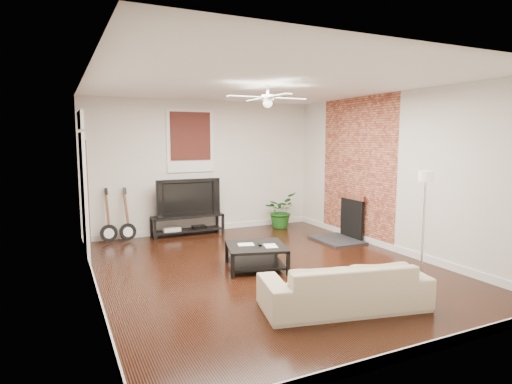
# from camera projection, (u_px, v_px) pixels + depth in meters

# --- Properties ---
(room) EXTENTS (5.01, 6.01, 2.81)m
(room) POSITION_uv_depth(u_px,v_px,m) (267.00, 179.00, 6.40)
(room) COLOR black
(room) RESTS_ON ground
(brick_accent) EXTENTS (0.02, 2.20, 2.80)m
(brick_accent) POSITION_uv_depth(u_px,v_px,m) (357.00, 169.00, 8.36)
(brick_accent) COLOR brown
(brick_accent) RESTS_ON floor
(fireplace) EXTENTS (0.80, 1.10, 0.92)m
(fireplace) POSITION_uv_depth(u_px,v_px,m) (344.00, 217.00, 8.35)
(fireplace) COLOR black
(fireplace) RESTS_ON floor
(window_back) EXTENTS (1.00, 0.06, 1.30)m
(window_back) POSITION_uv_depth(u_px,v_px,m) (190.00, 141.00, 8.87)
(window_back) COLOR #3E1211
(window_back) RESTS_ON wall_back
(door_left) EXTENTS (0.08, 1.00, 2.50)m
(door_left) POSITION_uv_depth(u_px,v_px,m) (85.00, 184.00, 7.07)
(door_left) COLOR white
(door_left) RESTS_ON wall_left
(tv_stand) EXTENTS (1.49, 0.40, 0.42)m
(tv_stand) POSITION_uv_depth(u_px,v_px,m) (188.00, 225.00, 8.85)
(tv_stand) COLOR black
(tv_stand) RESTS_ON floor
(tv) EXTENTS (1.33, 0.17, 0.77)m
(tv) POSITION_uv_depth(u_px,v_px,m) (187.00, 197.00, 8.79)
(tv) COLOR black
(tv) RESTS_ON tv_stand
(coffee_table) EXTENTS (1.08, 1.08, 0.37)m
(coffee_table) POSITION_uv_depth(u_px,v_px,m) (256.00, 257.00, 6.56)
(coffee_table) COLOR black
(coffee_table) RESTS_ON floor
(sofa) EXTENTS (2.07, 1.16, 0.57)m
(sofa) POSITION_uv_depth(u_px,v_px,m) (344.00, 285.00, 5.00)
(sofa) COLOR tan
(sofa) RESTS_ON floor
(floor_lamp) EXTENTS (0.31, 0.31, 1.59)m
(floor_lamp) POSITION_uv_depth(u_px,v_px,m) (423.00, 230.00, 5.60)
(floor_lamp) COLOR silver
(floor_lamp) RESTS_ON floor
(potted_plant) EXTENTS (0.94, 0.93, 0.79)m
(potted_plant) POSITION_uv_depth(u_px,v_px,m) (280.00, 210.00, 9.53)
(potted_plant) COLOR #1B5518
(potted_plant) RESTS_ON floor
(guitar_left) EXTENTS (0.36, 0.28, 1.07)m
(guitar_left) POSITION_uv_depth(u_px,v_px,m) (108.00, 216.00, 8.11)
(guitar_left) COLOR black
(guitar_left) RESTS_ON floor
(guitar_right) EXTENTS (0.38, 0.30, 1.07)m
(guitar_right) POSITION_uv_depth(u_px,v_px,m) (127.00, 215.00, 8.23)
(guitar_right) COLOR black
(guitar_right) RESTS_ON floor
(ceiling_fan) EXTENTS (1.24, 1.24, 0.32)m
(ceiling_fan) POSITION_uv_depth(u_px,v_px,m) (268.00, 98.00, 6.25)
(ceiling_fan) COLOR white
(ceiling_fan) RESTS_ON ceiling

